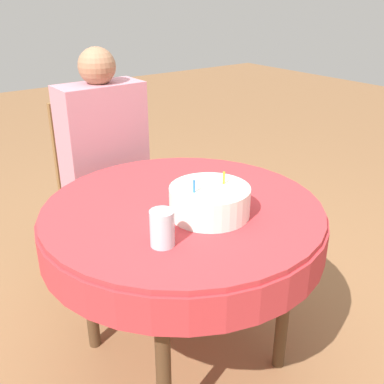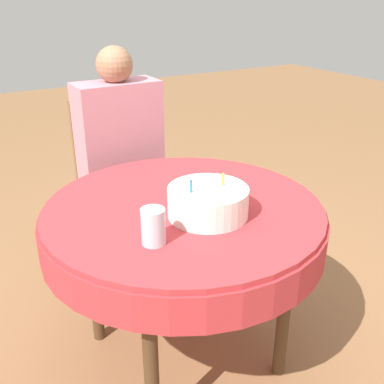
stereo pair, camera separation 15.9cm
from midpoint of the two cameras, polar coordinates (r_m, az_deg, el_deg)
name	(u,v)px [view 1 (the left image)]	position (r m, az deg, el deg)	size (l,w,h in m)	color
ground_plane	(184,354)	(2.05, -3.38, -19.89)	(12.00, 12.00, 0.00)	#8C603D
dining_table	(183,226)	(1.68, -3.90, -4.43)	(1.04, 1.04, 0.71)	#BC3338
chair	(101,184)	(2.40, -13.39, 0.93)	(0.41, 0.41, 0.93)	brown
person	(106,151)	(2.25, -12.92, 5.12)	(0.41, 0.29, 1.20)	#9E7051
birthday_cake	(210,201)	(1.55, -0.69, -1.22)	(0.28, 0.28, 0.15)	white
drinking_glass	(162,228)	(1.37, -7.15, -4.67)	(0.08, 0.08, 0.12)	silver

